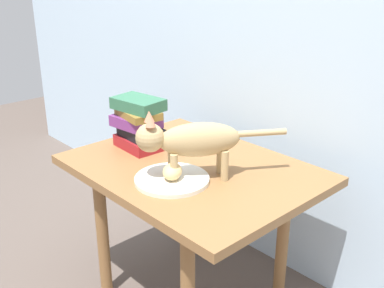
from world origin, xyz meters
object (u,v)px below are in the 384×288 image
(book_stack, at_px, (138,123))
(tv_remote, at_px, (182,136))
(bread_roll, at_px, (172,171))
(side_table, at_px, (192,184))
(cat, at_px, (190,140))
(plate, at_px, (172,179))

(book_stack, relative_size, tv_remote, 1.32)
(tv_remote, bearing_deg, bread_roll, -54.84)
(side_table, bearing_deg, tv_remote, 145.48)
(side_table, height_order, book_stack, book_stack)
(cat, height_order, book_stack, cat)
(bread_roll, height_order, book_stack, book_stack)
(bread_roll, xyz_separation_m, cat, (0.02, 0.06, 0.09))
(plate, height_order, bread_roll, bread_roll)
(bread_roll, xyz_separation_m, tv_remote, (-0.27, 0.28, -0.03))
(plate, distance_m, bread_roll, 0.03)
(bread_roll, distance_m, tv_remote, 0.39)
(cat, bearing_deg, side_table, 133.47)
(side_table, height_order, bread_roll, bread_roll)
(side_table, distance_m, book_stack, 0.31)
(bread_roll, distance_m, cat, 0.11)
(side_table, distance_m, tv_remote, 0.28)
(plate, bearing_deg, side_table, 109.35)
(plate, distance_m, tv_remote, 0.38)
(bread_roll, height_order, tv_remote, bread_roll)
(bread_roll, bearing_deg, book_stack, 162.07)
(side_table, xyz_separation_m, bread_roll, (0.05, -0.13, 0.11))
(bread_roll, relative_size, tv_remote, 0.53)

